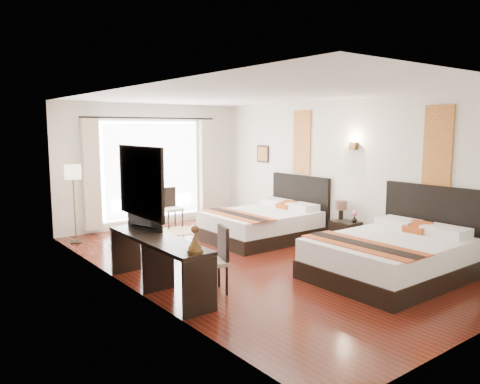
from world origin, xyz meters
TOP-DOWN VIEW (x-y plane):
  - floor at (0.00, 0.00)m, footprint 4.50×7.50m
  - ceiling at (0.00, 0.00)m, footprint 4.50×7.50m
  - wall_headboard at (2.25, 0.00)m, footprint 0.01×7.50m
  - wall_desk at (-2.25, 0.00)m, footprint 0.01×7.50m
  - wall_window at (0.00, 3.75)m, footprint 4.50×0.01m
  - wall_entry at (0.00, -3.75)m, footprint 4.50×0.01m
  - window_glass at (0.00, 3.73)m, footprint 2.40×0.02m
  - sheer_curtain at (0.00, 3.67)m, footprint 2.30×0.02m
  - drape_left at (-1.45, 3.63)m, footprint 0.35×0.14m
  - drape_right at (1.45, 3.63)m, footprint 0.35×0.14m
  - art_panel_near at (2.23, -1.97)m, footprint 0.03×0.50m
  - art_panel_far at (2.23, 1.11)m, footprint 0.03×0.50m
  - wall_sconce at (2.19, -0.30)m, footprint 0.10×0.14m
  - mirror_frame at (-2.22, -0.36)m, footprint 0.04×1.25m
  - mirror_glass at (-2.19, -0.36)m, footprint 0.01×1.12m
  - bed_near at (1.13, -1.97)m, footprint 2.35×1.83m
  - bed_far at (1.20, 1.11)m, footprint 2.21×1.72m
  - nightstand at (2.03, -0.30)m, footprint 0.41×0.50m
  - table_lamp at (2.06, -0.15)m, footprint 0.23×0.23m
  - vase at (2.07, -0.48)m, footprint 0.13×0.13m
  - console_desk at (-1.99, -0.36)m, footprint 0.50×2.20m
  - television at (-1.97, 0.19)m, footprint 0.30×0.71m
  - bronze_figurine at (-1.99, -1.34)m, footprint 0.22×0.22m
  - desk_chair at (-1.43, -0.85)m, footprint 0.54×0.54m
  - floor_lamp at (-2.00, 3.11)m, footprint 0.31×0.31m
  - side_table at (-0.58, 2.91)m, footprint 0.55×0.55m
  - fruit_bowl at (-0.58, 2.88)m, footprint 0.27×0.27m
  - window_chair at (0.24, 3.27)m, footprint 0.43×0.43m
  - jute_rug at (-0.19, 2.86)m, footprint 1.40×1.08m

SIDE VIEW (x-z plane):
  - floor at x=0.00m, z-range -0.01..0.00m
  - jute_rug at x=-0.19m, z-range 0.00..0.01m
  - nightstand at x=2.03m, z-range 0.00..0.48m
  - window_chair at x=0.24m, z-range -0.18..0.73m
  - desk_chair at x=-1.43m, z-range -0.18..0.74m
  - side_table at x=-0.58m, z-range 0.00..0.64m
  - bed_far at x=1.20m, z-range -0.30..0.95m
  - bed_near at x=1.13m, z-range -0.32..1.01m
  - console_desk at x=-1.99m, z-range 0.00..0.76m
  - vase at x=2.07m, z-range 0.50..0.62m
  - fruit_bowl at x=-0.58m, z-range 0.64..0.69m
  - table_lamp at x=2.06m, z-range 0.57..0.93m
  - bronze_figurine at x=-1.99m, z-range 0.75..1.05m
  - television at x=-1.97m, z-range 0.75..1.17m
  - drape_left at x=-1.45m, z-range 0.10..2.46m
  - drape_right at x=1.45m, z-range 0.10..2.46m
  - sheer_curtain at x=0.00m, z-range 0.25..2.35m
  - window_glass at x=0.00m, z-range 0.20..2.40m
  - floor_lamp at x=-2.00m, z-range 0.53..2.08m
  - wall_headboard at x=2.25m, z-range 0.00..2.80m
  - wall_desk at x=-2.25m, z-range 0.00..2.80m
  - wall_window at x=0.00m, z-range 0.00..2.80m
  - wall_entry at x=0.00m, z-range 0.00..2.80m
  - mirror_frame at x=-2.22m, z-range 1.08..2.02m
  - mirror_glass at x=-2.19m, z-range 1.14..1.96m
  - wall_sconce at x=2.19m, z-range 1.85..1.99m
  - art_panel_near at x=2.23m, z-range 1.27..2.62m
  - art_panel_far at x=2.23m, z-range 1.27..2.62m
  - ceiling at x=0.00m, z-range 2.78..2.80m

